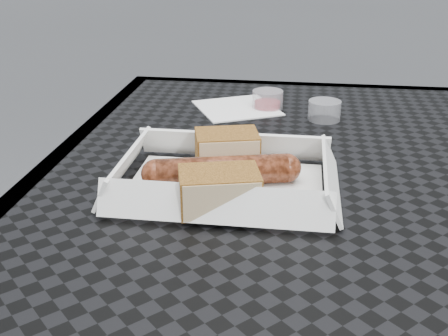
% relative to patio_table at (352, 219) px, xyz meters
% --- Properties ---
extents(patio_table, '(0.80, 0.80, 0.74)m').
position_rel_patio_table_xyz_m(patio_table, '(0.00, 0.00, 0.00)').
color(patio_table, black).
rests_on(patio_table, ground).
extents(food_tray, '(0.22, 0.15, 0.00)m').
position_rel_patio_table_xyz_m(food_tray, '(-0.16, -0.09, 0.08)').
color(food_tray, white).
rests_on(food_tray, patio_table).
extents(bratwurst, '(0.18, 0.07, 0.03)m').
position_rel_patio_table_xyz_m(bratwurst, '(-0.16, -0.08, 0.10)').
color(bratwurst, brown).
rests_on(bratwurst, food_tray).
extents(bread_near, '(0.08, 0.07, 0.05)m').
position_rel_patio_table_xyz_m(bread_near, '(-0.16, -0.04, 0.10)').
color(bread_near, brown).
rests_on(bread_near, food_tray).
extents(bread_far, '(0.09, 0.07, 0.04)m').
position_rel_patio_table_xyz_m(bread_far, '(-0.15, -0.14, 0.10)').
color(bread_far, brown).
rests_on(bread_far, food_tray).
extents(veg_garnish, '(0.03, 0.03, 0.00)m').
position_rel_patio_table_xyz_m(veg_garnish, '(-0.09, -0.13, 0.08)').
color(veg_garnish, '#D43F09').
rests_on(veg_garnish, food_tray).
extents(napkin, '(0.16, 0.16, 0.00)m').
position_rel_patio_table_xyz_m(napkin, '(-0.18, 0.22, 0.08)').
color(napkin, white).
rests_on(napkin, patio_table).
extents(condiment_cup_sauce, '(0.05, 0.05, 0.03)m').
position_rel_patio_table_xyz_m(condiment_cup_sauce, '(-0.13, 0.22, 0.09)').
color(condiment_cup_sauce, maroon).
rests_on(condiment_cup_sauce, patio_table).
extents(condiment_cup_empty, '(0.05, 0.05, 0.03)m').
position_rel_patio_table_xyz_m(condiment_cup_empty, '(-0.04, 0.18, 0.09)').
color(condiment_cup_empty, silver).
rests_on(condiment_cup_empty, patio_table).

